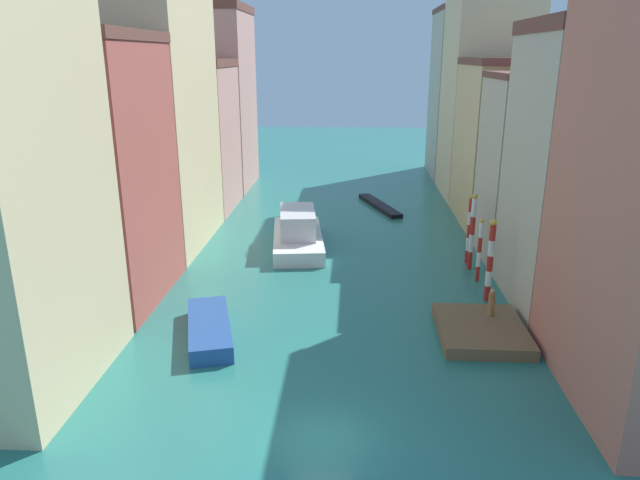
{
  "coord_description": "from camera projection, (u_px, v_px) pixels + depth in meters",
  "views": [
    {
      "loc": [
        1.03,
        -18.75,
        14.07
      ],
      "look_at": [
        -1.29,
        20.53,
        1.5
      ],
      "focal_mm": 32.52,
      "sensor_mm": 36.0,
      "label": 1
    }
  ],
  "objects": [
    {
      "name": "ground_plane",
      "position": [
        339.0,
        243.0,
        45.47
      ],
      "size": [
        154.0,
        154.0,
        0.0
      ],
      "primitive_type": "plane",
      "color": "#28756B"
    },
    {
      "name": "motorboat_0",
      "position": [
        209.0,
        329.0,
        30.23
      ],
      "size": [
        3.75,
        6.68,
        0.9
      ],
      "color": "#234C93",
      "rests_on": "ground"
    },
    {
      "name": "mooring_pole_0",
      "position": [
        490.0,
        260.0,
        34.1
      ],
      "size": [
        0.39,
        0.39,
        5.06
      ],
      "color": "red",
      "rests_on": "ground"
    },
    {
      "name": "mooring_pole_1",
      "position": [
        479.0,
        250.0,
        37.27
      ],
      "size": [
        0.28,
        0.28,
        4.2
      ],
      "color": "red",
      "rests_on": "ground"
    },
    {
      "name": "building_left_3",
      "position": [
        190.0,
        136.0,
        53.93
      ],
      "size": [
        7.91,
        9.05,
        13.77
      ],
      "color": "tan",
      "rests_on": "ground"
    },
    {
      "name": "vaporetto_white",
      "position": [
        298.0,
        233.0,
        44.25
      ],
      "size": [
        4.74,
        9.86,
        2.92
      ],
      "color": "white",
      "rests_on": "ground"
    },
    {
      "name": "mooring_pole_2",
      "position": [
        472.0,
        231.0,
        39.2
      ],
      "size": [
        0.37,
        0.37,
        5.31
      ],
      "color": "red",
      "rests_on": "ground"
    },
    {
      "name": "mooring_pole_3",
      "position": [
        469.0,
        229.0,
        40.4
      ],
      "size": [
        0.27,
        0.27,
        4.93
      ],
      "color": "red",
      "rests_on": "ground"
    },
    {
      "name": "building_right_4",
      "position": [
        487.0,
        86.0,
        58.32
      ],
      "size": [
        7.91,
        10.47,
        22.25
      ],
      "color": "beige",
      "rests_on": "ground"
    },
    {
      "name": "gondola_black",
      "position": [
        379.0,
        205.0,
        56.07
      ],
      "size": [
        3.97,
        8.56,
        0.41
      ],
      "color": "black",
      "rests_on": "ground"
    },
    {
      "name": "building_left_2",
      "position": [
        147.0,
        97.0,
        42.52
      ],
      "size": [
        7.91,
        12.21,
        22.3
      ],
      "color": "beige",
      "rests_on": "ground"
    },
    {
      "name": "building_left_1",
      "position": [
        87.0,
        171.0,
        33.21
      ],
      "size": [
        7.91,
        9.66,
        15.41
      ],
      "color": "#B25147",
      "rests_on": "ground"
    },
    {
      "name": "building_left_4",
      "position": [
        213.0,
        99.0,
        62.56
      ],
      "size": [
        7.91,
        10.2,
        19.1
      ],
      "color": "tan",
      "rests_on": "ground"
    },
    {
      "name": "building_right_5",
      "position": [
        466.0,
        94.0,
        68.87
      ],
      "size": [
        7.91,
        10.06,
        19.36
      ],
      "color": "#BCB299",
      "rests_on": "ground"
    },
    {
      "name": "waterfront_dock",
      "position": [
        481.0,
        330.0,
        30.36
      ],
      "size": [
        4.44,
        5.46,
        0.63
      ],
      "color": "brown",
      "rests_on": "ground"
    },
    {
      "name": "person_on_dock",
      "position": [
        491.0,
        303.0,
        31.2
      ],
      "size": [
        0.36,
        0.36,
        1.53
      ],
      "color": "olive",
      "rests_on": "waterfront_dock"
    },
    {
      "name": "building_right_3",
      "position": [
        509.0,
        143.0,
        49.45
      ],
      "size": [
        7.91,
        10.87,
        13.9
      ],
      "color": "#DBB77A",
      "rests_on": "ground"
    },
    {
      "name": "building_right_2",
      "position": [
        542.0,
        168.0,
        40.61
      ],
      "size": [
        7.91,
        7.47,
        13.01
      ],
      "color": "#BCB299",
      "rests_on": "ground"
    },
    {
      "name": "building_right_1",
      "position": [
        591.0,
        170.0,
        32.23
      ],
      "size": [
        7.91,
        8.91,
        15.98
      ],
      "color": "#BCB299",
      "rests_on": "ground"
    }
  ]
}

